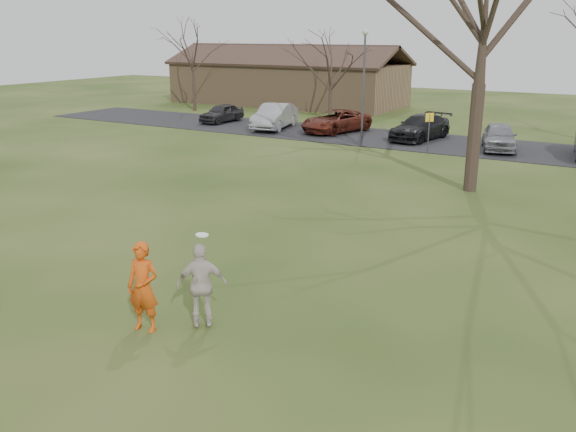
# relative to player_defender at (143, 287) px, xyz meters

# --- Properties ---
(ground) EXTENTS (120.00, 120.00, 0.00)m
(ground) POSITION_rel_player_defender_xyz_m (0.90, 0.45, -0.98)
(ground) COLOR #1E380F
(ground) RESTS_ON ground
(parking_strip) EXTENTS (62.00, 6.50, 0.04)m
(parking_strip) POSITION_rel_player_defender_xyz_m (0.90, 25.45, -0.96)
(parking_strip) COLOR black
(parking_strip) RESTS_ON ground
(player_defender) EXTENTS (0.79, 0.60, 1.95)m
(player_defender) POSITION_rel_player_defender_xyz_m (0.00, 0.00, 0.00)
(player_defender) COLOR #CE4B10
(player_defender) RESTS_ON ground
(car_0) EXTENTS (1.63, 3.79, 1.27)m
(car_0) POSITION_rel_player_defender_xyz_m (-17.07, 25.94, -0.30)
(car_0) COLOR #272629
(car_0) RESTS_ON parking_strip
(car_1) EXTENTS (2.67, 5.13, 1.61)m
(car_1) POSITION_rel_player_defender_xyz_m (-12.31, 25.27, -0.13)
(car_1) COLOR #9B9CA0
(car_1) RESTS_ON parking_strip
(car_2) EXTENTS (3.50, 5.39, 1.38)m
(car_2) POSITION_rel_player_defender_xyz_m (-8.21, 26.01, -0.25)
(car_2) COLOR #5B2015
(car_2) RESTS_ON parking_strip
(car_3) EXTENTS (2.77, 5.15, 1.42)m
(car_3) POSITION_rel_player_defender_xyz_m (-2.73, 26.01, -0.23)
(car_3) COLOR black
(car_3) RESTS_ON parking_strip
(car_4) EXTENTS (2.67, 4.45, 1.42)m
(car_4) POSITION_rel_player_defender_xyz_m (1.98, 24.99, -0.23)
(car_4) COLOR slate
(car_4) RESTS_ON parking_strip
(catching_play) EXTENTS (1.13, 1.00, 1.99)m
(catching_play) POSITION_rel_player_defender_xyz_m (1.00, 0.70, 0.00)
(catching_play) COLOR beige
(catching_play) RESTS_ON ground
(building) EXTENTS (20.60, 8.50, 5.14)m
(building) POSITION_rel_player_defender_xyz_m (-19.10, 38.45, 0.96)
(building) COLOR #8C6D4C
(building) RESTS_ON ground
(lamp_post) EXTENTS (0.34, 0.34, 6.27)m
(lamp_post) POSITION_rel_player_defender_xyz_m (-5.10, 22.95, 2.99)
(lamp_post) COLOR #47474C
(lamp_post) RESTS_ON ground
(sign_yellow) EXTENTS (0.35, 0.35, 2.08)m
(sign_yellow) POSITION_rel_player_defender_xyz_m (-1.10, 22.45, 0.47)
(sign_yellow) COLOR #47474C
(sign_yellow) RESTS_ON ground
(big_tree) EXTENTS (9.00, 9.00, 14.00)m
(big_tree) POSITION_rel_player_defender_xyz_m (2.90, 15.45, 6.02)
(big_tree) COLOR #352821
(big_tree) RESTS_ON ground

